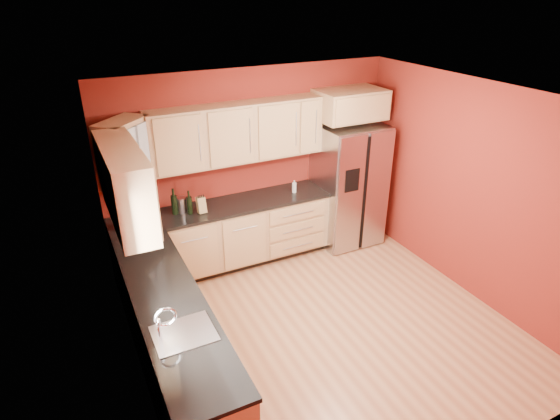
% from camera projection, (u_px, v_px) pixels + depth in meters
% --- Properties ---
extents(floor, '(4.00, 4.00, 0.00)m').
position_uv_depth(floor, '(323.00, 326.00, 5.36)').
color(floor, '#A0613E').
rests_on(floor, ground).
extents(ceiling, '(4.00, 4.00, 0.00)m').
position_uv_depth(ceiling, '(335.00, 99.00, 4.22)').
color(ceiling, silver).
rests_on(ceiling, wall_back).
extents(wall_back, '(4.00, 0.04, 2.60)m').
position_uv_depth(wall_back, '(252.00, 165.00, 6.40)').
color(wall_back, maroon).
rests_on(wall_back, floor).
extents(wall_front, '(4.00, 0.04, 2.60)m').
position_uv_depth(wall_front, '(483.00, 350.00, 3.18)').
color(wall_front, maroon).
rests_on(wall_front, floor).
extents(wall_left, '(0.04, 4.00, 2.60)m').
position_uv_depth(wall_left, '(128.00, 274.00, 4.00)').
color(wall_left, maroon).
rests_on(wall_left, floor).
extents(wall_right, '(0.04, 4.00, 2.60)m').
position_uv_depth(wall_right, '(471.00, 191.00, 5.58)').
color(wall_right, maroon).
rests_on(wall_right, floor).
extents(base_cabinets_back, '(2.90, 0.60, 0.88)m').
position_uv_depth(base_cabinets_back, '(225.00, 238.00, 6.32)').
color(base_cabinets_back, '#A97C52').
rests_on(base_cabinets_back, floor).
extents(base_cabinets_left, '(0.60, 2.80, 0.88)m').
position_uv_depth(base_cabinets_left, '(173.00, 342.00, 4.49)').
color(base_cabinets_left, '#A97C52').
rests_on(base_cabinets_left, floor).
extents(countertop_back, '(2.90, 0.62, 0.04)m').
position_uv_depth(countertop_back, '(223.00, 207.00, 6.11)').
color(countertop_back, black).
rests_on(countertop_back, base_cabinets_back).
extents(countertop_left, '(0.62, 2.80, 0.04)m').
position_uv_depth(countertop_left, '(169.00, 302.00, 4.30)').
color(countertop_left, black).
rests_on(countertop_left, base_cabinets_left).
extents(upper_cabinets_back, '(2.30, 0.33, 0.75)m').
position_uv_depth(upper_cabinets_back, '(238.00, 133.00, 5.94)').
color(upper_cabinets_back, '#A97C52').
rests_on(upper_cabinets_back, wall_back).
extents(upper_cabinets_left, '(0.33, 1.35, 0.75)m').
position_uv_depth(upper_cabinets_left, '(125.00, 185.00, 4.42)').
color(upper_cabinets_left, '#A97C52').
rests_on(upper_cabinets_left, wall_left).
extents(corner_upper_cabinet, '(0.67, 0.67, 0.75)m').
position_uv_depth(corner_upper_cabinet, '(125.00, 153.00, 5.24)').
color(corner_upper_cabinet, '#A97C52').
rests_on(corner_upper_cabinet, wall_back).
extents(over_fridge_cabinet, '(0.92, 0.60, 0.40)m').
position_uv_depth(over_fridge_cabinet, '(350.00, 104.00, 6.37)').
color(over_fridge_cabinet, '#A97C52').
rests_on(over_fridge_cabinet, wall_back).
extents(refrigerator, '(0.90, 0.75, 1.78)m').
position_uv_depth(refrigerator, '(348.00, 185.00, 6.82)').
color(refrigerator, '#B7B8BC').
rests_on(refrigerator, floor).
extents(window, '(0.03, 0.90, 1.00)m').
position_uv_depth(window, '(138.00, 280.00, 3.49)').
color(window, white).
rests_on(window, wall_left).
extents(sink_faucet, '(0.50, 0.42, 0.30)m').
position_uv_depth(sink_faucet, '(182.00, 319.00, 3.82)').
color(sink_faucet, white).
rests_on(sink_faucet, countertop_left).
extents(canister_left, '(0.15, 0.15, 0.21)m').
position_uv_depth(canister_left, '(120.00, 221.00, 5.50)').
color(canister_left, '#B7B8BC').
rests_on(canister_left, countertop_back).
extents(canister_right, '(0.16, 0.16, 0.20)m').
position_uv_depth(canister_right, '(182.00, 205.00, 5.89)').
color(canister_right, '#B7B8BC').
rests_on(canister_right, countertop_back).
extents(wine_bottle_a, '(0.10, 0.10, 0.34)m').
position_uv_depth(wine_bottle_a, '(174.00, 201.00, 5.82)').
color(wine_bottle_a, black).
rests_on(wine_bottle_a, countertop_back).
extents(wine_bottle_b, '(0.08, 0.08, 0.31)m').
position_uv_depth(wine_bottle_b, '(189.00, 202.00, 5.83)').
color(wine_bottle_b, black).
rests_on(wine_bottle_b, countertop_back).
extents(knife_block, '(0.11, 0.10, 0.20)m').
position_uv_depth(knife_block, '(201.00, 205.00, 5.89)').
color(knife_block, tan).
rests_on(knife_block, countertop_back).
extents(soap_dispenser, '(0.08, 0.08, 0.18)m').
position_uv_depth(soap_dispenser, '(294.00, 186.00, 6.46)').
color(soap_dispenser, silver).
rests_on(soap_dispenser, countertop_back).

